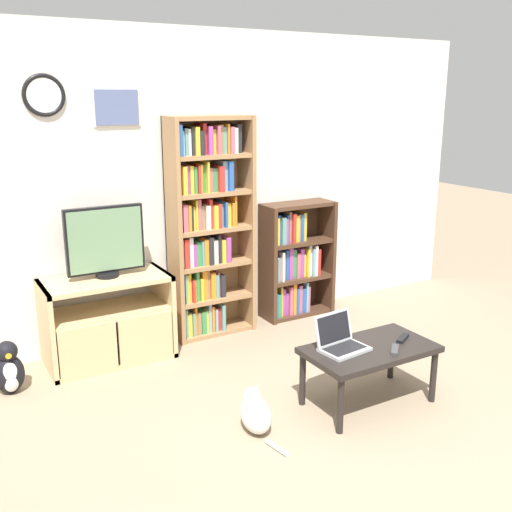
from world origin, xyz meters
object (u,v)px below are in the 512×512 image
object	(u,v)px
cat	(255,413)
bookshelf_short	(292,262)
penguin_figurine	(9,370)
laptop	(340,340)
remote_far_from_laptop	(395,350)
television	(105,242)
tv_stand	(109,320)
coffee_table	(370,354)
remote_near_laptop	(403,338)
bookshelf_tall	(206,226)

from	to	relation	value
cat	bookshelf_short	bearing A→B (deg)	63.48
penguin_figurine	bookshelf_short	bearing A→B (deg)	7.01
laptop	penguin_figurine	xyz separation A→B (m)	(-1.92, 1.31, -0.30)
laptop	remote_far_from_laptop	distance (m)	0.37
bookshelf_short	laptop	xyz separation A→B (m)	(-0.69, -1.63, -0.05)
television	bookshelf_short	size ratio (longest dim) A/B	0.55
tv_stand	coffee_table	size ratio (longest dim) A/B	1.10
bookshelf_short	cat	xyz separation A→B (m)	(-1.34, -1.61, -0.41)
laptop	remote_near_laptop	xyz separation A→B (m)	(0.47, -0.10, -0.05)
coffee_table	cat	distance (m)	0.88
tv_stand	bookshelf_short	size ratio (longest dim) A/B	0.89
bookshelf_tall	laptop	xyz separation A→B (m)	(0.21, -1.62, -0.49)
television	bookshelf_short	world-z (taller)	television
cat	remote_near_laptop	bearing A→B (deg)	7.34
bookshelf_tall	bookshelf_short	distance (m)	1.00
television	remote_far_from_laptop	world-z (taller)	television
cat	television	bearing A→B (deg)	120.17
remote_far_from_laptop	bookshelf_tall	bearing A→B (deg)	150.81
television	bookshelf_tall	size ratio (longest dim) A/B	0.32
remote_far_from_laptop	penguin_figurine	distance (m)	2.69
remote_near_laptop	cat	distance (m)	1.17
laptop	cat	xyz separation A→B (m)	(-0.64, 0.02, -0.36)
tv_stand	laptop	size ratio (longest dim) A/B	2.89
television	bookshelf_tall	world-z (taller)	bookshelf_tall
television	remote_far_from_laptop	bearing A→B (deg)	-51.25
television	laptop	distance (m)	1.95
bookshelf_tall	penguin_figurine	xyz separation A→B (m)	(-1.71, -0.32, -0.79)
tv_stand	laptop	xyz separation A→B (m)	(1.14, -1.48, 0.13)
bookshelf_tall	remote_far_from_laptop	world-z (taller)	bookshelf_tall
tv_stand	penguin_figurine	distance (m)	0.82
remote_far_from_laptop	remote_near_laptop	bearing A→B (deg)	78.69
remote_far_from_laptop	coffee_table	bearing A→B (deg)	171.42
bookshelf_short	cat	size ratio (longest dim) A/B	2.09
tv_stand	coffee_table	distance (m)	2.05
cat	tv_stand	bearing A→B (deg)	121.61
coffee_table	television	bearing A→B (deg)	129.00
tv_stand	cat	size ratio (longest dim) A/B	1.87
bookshelf_tall	remote_near_laptop	world-z (taller)	bookshelf_tall
laptop	remote_near_laptop	world-z (taller)	laptop
tv_stand	penguin_figurine	size ratio (longest dim) A/B	2.49
remote_near_laptop	bookshelf_tall	bearing A→B (deg)	171.43
television	bookshelf_short	distance (m)	1.85
television	coffee_table	world-z (taller)	television
television	cat	bearing A→B (deg)	-72.96
penguin_figurine	laptop	bearing A→B (deg)	-34.26
bookshelf_short	remote_far_from_laptop	xyz separation A→B (m)	(-0.40, -1.84, -0.10)
bookshelf_short	remote_far_from_laptop	distance (m)	1.89
bookshelf_short	coffee_table	distance (m)	1.78
bookshelf_tall	remote_far_from_laptop	xyz separation A→B (m)	(0.50, -1.84, -0.54)
remote_far_from_laptop	bookshelf_short	bearing A→B (deg)	123.46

